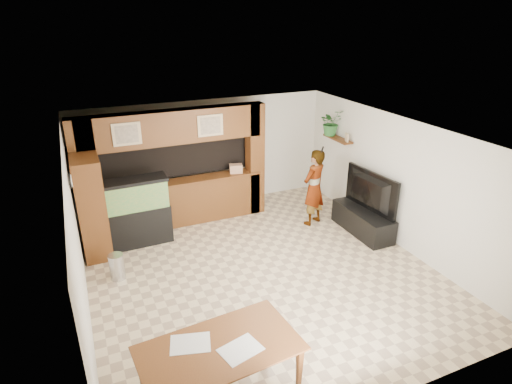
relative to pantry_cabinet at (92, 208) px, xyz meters
name	(u,v)px	position (x,y,z in m)	size (l,w,h in m)	color
floor	(261,270)	(2.70, -1.84, -1.00)	(6.50, 6.50, 0.00)	#CAB58C
ceiling	(261,135)	(2.70, -1.84, 1.60)	(6.50, 6.50, 0.00)	white
wall_back	(205,154)	(2.70, 1.41, 0.30)	(6.00, 6.00, 0.00)	silver
wall_left	(77,242)	(-0.30, -1.84, 0.30)	(6.50, 6.50, 0.00)	silver
wall_right	(397,182)	(5.70, -1.84, 0.30)	(6.50, 6.50, 0.00)	silver
partition	(172,167)	(1.75, 0.79, 0.31)	(4.20, 0.99, 2.60)	brown
wall_clock	(70,181)	(-0.27, -0.84, 0.90)	(0.05, 0.25, 0.25)	black
wall_shelf	(338,139)	(5.55, 0.11, 0.70)	(0.25, 0.90, 0.04)	brown
pantry_cabinet	(92,208)	(0.00, 0.00, 0.00)	(0.50, 0.82, 2.00)	brown
trash_can	(117,267)	(0.24, -1.04, -0.76)	(0.27, 0.27, 0.49)	#B2B2B7
aquarium	(138,213)	(0.84, 0.11, -0.31)	(1.28, 0.48, 1.42)	black
tv_stand	(363,221)	(5.35, -1.34, -0.74)	(0.57, 1.55, 0.52)	black
television	(366,192)	(5.35, -1.34, -0.06)	(1.47, 0.19, 0.85)	black
photo_frame	(347,138)	(5.55, -0.24, 0.81)	(0.03, 0.14, 0.19)	tan
potted_plant	(331,122)	(5.52, 0.38, 1.03)	(0.55, 0.48, 0.62)	#28642A
person	(314,188)	(4.57, -0.54, -0.13)	(0.63, 0.42, 1.74)	#967D52
microphone	(322,150)	(4.62, -0.70, 0.78)	(0.03, 0.03, 0.15)	black
dining_table	(222,371)	(1.13, -4.16, -0.66)	(1.95, 1.09, 0.69)	brown
newspaper_a	(190,343)	(0.82, -3.91, -0.31)	(0.49, 0.36, 0.01)	silver
newspaper_b	(241,350)	(1.35, -4.26, -0.31)	(0.49, 0.36, 0.01)	silver
counter_box	(236,169)	(3.18, 0.61, 0.13)	(0.29, 0.19, 0.19)	tan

